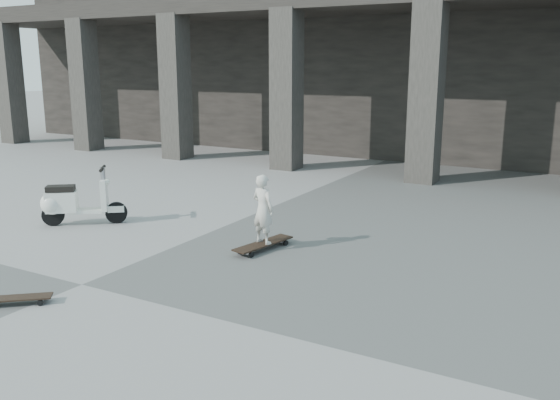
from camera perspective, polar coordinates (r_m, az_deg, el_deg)
The scene contains 6 objects.
ground at distance 7.79m, azimuth -18.53°, elevation -7.73°, with size 90.00×90.00×0.00m, color #50504E.
colonnade at distance 19.38m, azimuth 13.24°, elevation 13.75°, with size 28.00×8.82×6.00m.
longboard at distance 8.70m, azimuth -1.62°, elevation -4.28°, with size 0.46×1.10×0.11m.
skateboard_spare at distance 7.42m, azimuth -23.99°, elevation -8.68°, with size 0.70×0.63×0.09m.
child at distance 8.56m, azimuth -1.64°, elevation -0.88°, with size 0.37×0.24×1.02m, color beige.
scooter at distance 10.56m, azimuth -19.64°, elevation -0.23°, with size 1.17×0.98×0.98m.
Camera 1 is at (5.53, -4.80, 2.67)m, focal length 38.00 mm.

